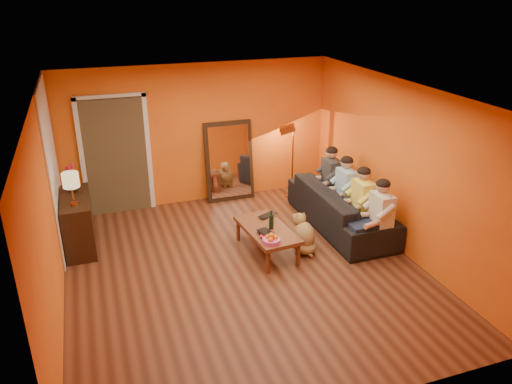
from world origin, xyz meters
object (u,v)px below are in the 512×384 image
object	(u,v)px
table_lamp	(72,189)
floor_lamp	(292,162)
vase	(73,186)
laptop	(270,216)
person_mid_left	(362,203)
wine_bottle	(271,220)
sofa	(341,207)
person_far_left	(381,217)
dog	(304,233)
tumbler	(272,221)
person_far_right	(331,179)
person_mid_right	(346,190)
coffee_table	(267,240)
mirror_frame	(229,161)
sideboard	(78,222)

from	to	relation	value
table_lamp	floor_lamp	xyz separation A→B (m)	(3.95, 1.03, -0.39)
vase	laptop	bearing A→B (deg)	-19.92
person_mid_left	wine_bottle	world-z (taller)	person_mid_left
sofa	person_far_left	xyz separation A→B (m)	(0.13, -1.00, 0.26)
dog	vase	world-z (taller)	vase
tumbler	person_far_right	bearing A→B (deg)	32.66
person_mid_right	wine_bottle	size ratio (longest dim) A/B	3.94
floor_lamp	dog	world-z (taller)	floor_lamp
coffee_table	person_far_left	world-z (taller)	person_far_left
mirror_frame	coffee_table	bearing A→B (deg)	-91.50
person_far_right	wine_bottle	size ratio (longest dim) A/B	3.94
wine_bottle	dog	bearing A→B (deg)	-11.13
table_lamp	tumbler	distance (m)	3.01
person_far_right	person_mid_right	bearing A→B (deg)	-90.00
person_far_right	floor_lamp	bearing A→B (deg)	118.01
person_mid_left	person_far_left	bearing A→B (deg)	-90.00
dog	person_far_left	world-z (taller)	person_far_left
vase	tumbler	bearing A→B (deg)	-24.26
floor_lamp	person_mid_right	size ratio (longest dim) A/B	1.18
coffee_table	wine_bottle	world-z (taller)	wine_bottle
sofa	floor_lamp	world-z (taller)	floor_lamp
person_mid_left	tumbler	distance (m)	1.53
wine_bottle	person_mid_left	bearing A→B (deg)	1.57
mirror_frame	person_far_right	xyz separation A→B (m)	(1.58, -1.14, -0.15)
sideboard	wine_bottle	xyz separation A→B (m)	(2.78, -1.21, 0.15)
sideboard	person_mid_left	bearing A→B (deg)	-14.89
mirror_frame	wine_bottle	bearing A→B (deg)	-90.21
dog	person_far_right	distance (m)	1.67
wine_bottle	person_mid_right	bearing A→B (deg)	20.49
coffee_table	dog	world-z (taller)	dog
person_far_left	person_far_right	size ratio (longest dim) A/B	1.00
dog	tumbler	world-z (taller)	dog
sideboard	laptop	distance (m)	3.02
mirror_frame	coffee_table	distance (m)	2.30
person_mid_left	laptop	bearing A→B (deg)	166.27
coffee_table	person_far_left	size ratio (longest dim) A/B	1.00
sideboard	sofa	world-z (taller)	sideboard
person_mid_left	vase	bearing A→B (deg)	162.10
person_mid_left	dog	bearing A→B (deg)	-172.46
floor_lamp	person_far_right	distance (m)	0.90
wine_bottle	tumbler	xyz separation A→B (m)	(0.07, 0.17, -0.11)
floor_lamp	person_mid_right	xyz separation A→B (m)	(0.42, -1.34, -0.11)
sideboard	person_far_right	size ratio (longest dim) A/B	0.97
sofa	sideboard	bearing A→B (deg)	80.47
person_far_right	tumbler	size ratio (longest dim) A/B	12.11
coffee_table	person_mid_left	distance (m)	1.69
mirror_frame	sofa	bearing A→B (deg)	-51.02
sofa	floor_lamp	distance (m)	1.52
dog	laptop	bearing A→B (deg)	108.87
table_lamp	sofa	xyz separation A→B (m)	(4.24, -0.41, -0.75)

